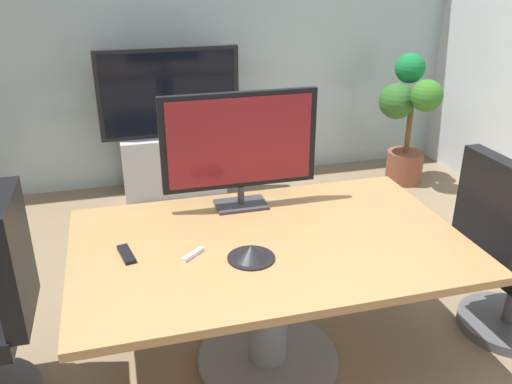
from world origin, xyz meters
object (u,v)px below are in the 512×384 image
at_px(potted_plant, 409,114).
at_px(conference_phone, 251,253).
at_px(office_chair_right, 507,263).
at_px(remote_control, 126,254).
at_px(wall_display_unit, 173,147).
at_px(conference_table, 269,273).
at_px(tv_monitor, 240,144).

distance_m(potted_plant, conference_phone, 3.02).
bearing_deg(office_chair_right, remote_control, 84.38).
bearing_deg(office_chair_right, wall_display_unit, 29.89).
height_order(conference_table, potted_plant, potted_plant).
relative_size(potted_plant, conference_phone, 5.44).
distance_m(wall_display_unit, remote_control, 2.41).
height_order(conference_table, wall_display_unit, wall_display_unit).
distance_m(conference_table, remote_control, 0.71).
relative_size(office_chair_right, tv_monitor, 1.30).
bearing_deg(potted_plant, wall_display_unit, 171.57).
bearing_deg(conference_table, potted_plant, 46.75).
height_order(conference_table, office_chair_right, office_chair_right).
xyz_separation_m(conference_table, remote_control, (-0.68, 0.03, 0.20)).
bearing_deg(tv_monitor, office_chair_right, -20.92).
bearing_deg(wall_display_unit, tv_monitor, -85.53).
xyz_separation_m(wall_display_unit, conference_phone, (0.06, -2.52, 0.33)).
distance_m(conference_table, conference_phone, 0.29).
bearing_deg(conference_phone, office_chair_right, 1.63).
bearing_deg(tv_monitor, conference_table, -84.45).
height_order(conference_table, remote_control, remote_control).
relative_size(tv_monitor, wall_display_unit, 0.64).
bearing_deg(potted_plant, office_chair_right, -105.47).
distance_m(conference_table, wall_display_unit, 2.38).
distance_m(office_chair_right, tv_monitor, 1.61).
height_order(office_chair_right, remote_control, office_chair_right).
height_order(wall_display_unit, conference_phone, wall_display_unit).
distance_m(tv_monitor, conference_phone, 0.66).
bearing_deg(conference_table, conference_phone, -131.84).
bearing_deg(remote_control, conference_table, -14.00).
xyz_separation_m(conference_table, tv_monitor, (-0.04, 0.42, 0.55)).
xyz_separation_m(tv_monitor, conference_phone, (-0.09, -0.57, -0.33)).
height_order(wall_display_unit, potted_plant, wall_display_unit).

